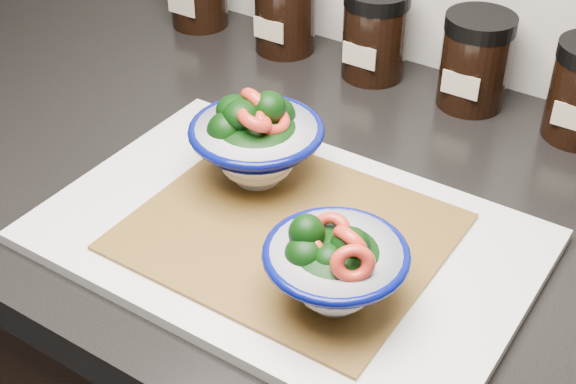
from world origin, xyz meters
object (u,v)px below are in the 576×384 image
Objects in this scene: bowl_right at (334,266)px; spice_jar_b at (285,9)px; bowl_left at (256,141)px; spice_jar_c at (375,34)px; cutting_board at (286,237)px; spice_jar_d at (475,61)px.

bowl_right is 0.50m from spice_jar_b.
bowl_left is 0.32m from spice_jar_b.
spice_jar_b is at bearing 180.00° from spice_jar_c.
cutting_board is 0.35m from spice_jar_c.
bowl_left is at bearing 144.50° from bowl_right.
bowl_right is at bearing -34.06° from cutting_board.
spice_jar_b is at bearing 180.00° from spice_jar_d.
spice_jar_b is (-0.15, 0.28, -0.00)m from bowl_left.
bowl_left reaches higher than bowl_right.
spice_jar_b is 0.13m from spice_jar_c.
cutting_board is at bearing -75.08° from spice_jar_c.
spice_jar_d reaches higher than cutting_board.
cutting_board is 3.98× the size of spice_jar_d.
spice_jar_c is 0.13m from spice_jar_d.
bowl_left is (-0.07, 0.05, 0.05)m from cutting_board.
spice_jar_d is (0.11, 0.28, -0.00)m from bowl_left.
spice_jar_b reaches higher than bowl_right.
bowl_right reaches higher than cutting_board.
cutting_board is 3.72× the size of bowl_right.
spice_jar_d is at bearing 68.30° from bowl_left.
bowl_left is at bearing -86.08° from spice_jar_c.
spice_jar_c is at bearing 113.91° from bowl_right.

